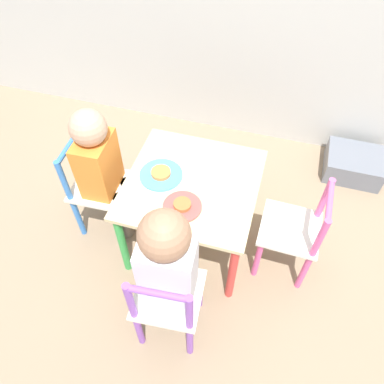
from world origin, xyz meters
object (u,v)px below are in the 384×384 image
Objects in this scene: chair_purple at (168,302)px; chair_blue at (97,188)px; child_front at (169,263)px; plate_front at (182,206)px; kids_table at (192,192)px; child_left at (102,165)px; storage_bin at (353,164)px; chair_pink at (294,233)px; plate_left at (161,174)px.

chair_purple and chair_blue have the same top height.
child_front is 0.28m from plate_front.
chair_blue reaches higher than kids_table.
chair_purple is at bearing 90.00° from child_front.
child_left reaches higher than storage_bin.
chair_purple is at bearing -137.68° from child_left.
kids_table is at bearing -90.00° from child_front.
chair_pink is at bearing 15.19° from plate_front.
chair_blue is at bearing -149.78° from storage_bin.
plate_left is at bearing 135.00° from plate_front.
child_left is at bearing -176.18° from plate_left.
plate_left is (-0.14, 0.14, 0.00)m from plate_front.
chair_blue is 2.79× the size of plate_left.
child_left is (-0.90, -0.01, 0.18)m from chair_pink.
child_front reaches higher than chair_blue.
plate_front is 0.85× the size of plate_left.
child_left reaches higher than plate_left.
kids_table is 3.54× the size of plate_front.
storage_bin is at bearing 158.60° from chair_pink.
chair_pink is at bearing -1.10° from plate_left.
kids_table is 1.07× the size of chair_purple.
plate_front is 0.51× the size of storage_bin.
kids_table is 0.16m from plate_front.
child_front is 2.39× the size of storage_bin.
child_front is at bearing -123.51° from storage_bin.
plate_front reaches higher than kids_table.
kids_table is 0.42m from child_left.
chair_pink is at bearing -92.11° from child_left.
chair_pink is 0.64m from child_front.
chair_blue is 1.48m from storage_bin.
storage_bin is at bearing -128.26° from child_front.
storage_bin is at bearing 47.51° from plate_front.
child_front is at bearing -82.83° from plate_front.
plate_front is (0.42, -0.12, 0.00)m from child_left.
chair_pink is 0.70× the size of child_front.
plate_front is (0.48, -0.12, 0.18)m from chair_blue.
plate_left is (-0.62, 0.01, 0.18)m from chair_pink.
storage_bin is at bearing -61.13° from child_left.
plate_front is (-0.04, 0.34, 0.18)m from chair_purple.
chair_purple reaches higher than kids_table.
storage_bin is at bearing -62.30° from chair_blue.
chair_blue is (-0.48, -0.02, -0.11)m from kids_table.
chair_blue is 0.19m from child_left.
chair_pink is at bearing -91.97° from chair_blue.
kids_table is at bearing 90.00° from plate_front.
plate_front is 0.20m from plate_left.
plate_left is at bearing 180.00° from kids_table.
chair_purple is 3.30× the size of plate_front.
kids_table is at bearing -90.00° from child_left.
chair_blue and chair_pink have the same top height.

